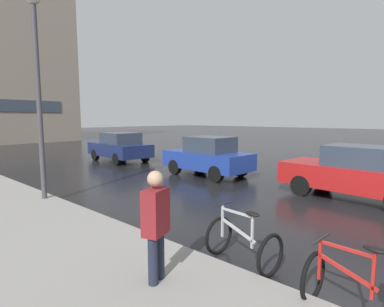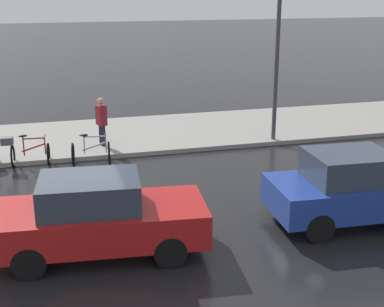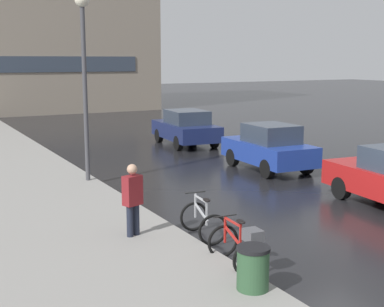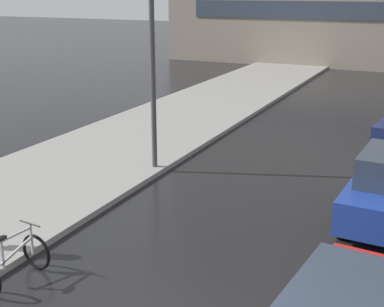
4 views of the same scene
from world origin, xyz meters
name	(u,v)px [view 2 (image 2 of 4)]	position (x,y,z in m)	size (l,w,h in m)	color
ground_plane	(69,208)	(0.00, 0.00, 0.00)	(140.00, 140.00, 0.00)	black
sidewalk_kerb	(320,121)	(-6.00, 10.00, 0.07)	(4.80, 60.00, 0.14)	gray
bicycle_nearest	(25,151)	(-3.54, -1.06, 0.50)	(0.76, 1.38, 0.98)	black
bicycle_second	(91,152)	(-3.25, 0.85, 0.39)	(0.80, 1.20, 0.95)	black
car_red	(97,217)	(2.51, 0.49, 0.80)	(2.17, 4.36, 1.62)	#AD1919
car_blue	(352,188)	(2.48, 6.17, 0.82)	(2.00, 3.87, 1.66)	navy
pedestrian	(102,121)	(-4.71, 1.35, 0.97)	(0.45, 0.35, 1.72)	#1E2333
streetlamp	(279,22)	(-3.91, 7.08, 4.04)	(0.44, 0.44, 5.89)	#424247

